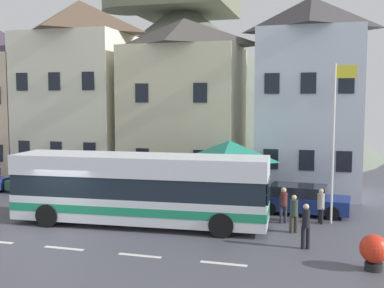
{
  "coord_description": "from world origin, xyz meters",
  "views": [
    {
      "loc": [
        10.59,
        -16.43,
        5.46
      ],
      "look_at": [
        4.49,
        5.25,
        3.32
      ],
      "focal_mm": 43.78,
      "sensor_mm": 36.0,
      "label": 1
    }
  ],
  "objects_px": {
    "townhouse_02": "(184,103)",
    "public_bench": "(258,191)",
    "transit_bus": "(140,190)",
    "pedestrian_00": "(283,202)",
    "pedestrian_01": "(321,204)",
    "townhouse_01": "(81,91)",
    "townhouse_03": "(310,97)",
    "hilltop_castle": "(183,74)",
    "parked_car_01": "(45,182)",
    "flagpole": "(335,132)",
    "parked_car_02": "(301,200)",
    "harbour_buoy": "(374,250)",
    "pedestrian_02": "(294,213)",
    "pedestrian_03": "(306,224)",
    "bus_shelter": "(230,151)"
  },
  "relations": [
    {
      "from": "townhouse_01",
      "to": "parked_car_01",
      "type": "distance_m",
      "value": 7.25
    },
    {
      "from": "townhouse_03",
      "to": "pedestrian_00",
      "type": "distance_m",
      "value": 8.71
    },
    {
      "from": "townhouse_01",
      "to": "pedestrian_02",
      "type": "xyz_separation_m",
      "value": [
        14.81,
        -9.39,
        -5.21
      ]
    },
    {
      "from": "flagpole",
      "to": "bus_shelter",
      "type": "bearing_deg",
      "value": 161.76
    },
    {
      "from": "townhouse_03",
      "to": "harbour_buoy",
      "type": "relative_size",
      "value": 9.65
    },
    {
      "from": "hilltop_castle",
      "to": "bus_shelter",
      "type": "bearing_deg",
      "value": -67.91
    },
    {
      "from": "flagpole",
      "to": "pedestrian_03",
      "type": "bearing_deg",
      "value": -104.55
    },
    {
      "from": "parked_car_02",
      "to": "pedestrian_01",
      "type": "distance_m",
      "value": 1.98
    },
    {
      "from": "townhouse_01",
      "to": "townhouse_03",
      "type": "distance_m",
      "value": 15.09
    },
    {
      "from": "transit_bus",
      "to": "parked_car_02",
      "type": "height_order",
      "value": "transit_bus"
    },
    {
      "from": "transit_bus",
      "to": "pedestrian_02",
      "type": "xyz_separation_m",
      "value": [
        6.55,
        0.57,
        -0.74
      ]
    },
    {
      "from": "transit_bus",
      "to": "public_bench",
      "type": "xyz_separation_m",
      "value": [
        4.28,
        6.55,
        -1.08
      ]
    },
    {
      "from": "townhouse_02",
      "to": "hilltop_castle",
      "type": "xyz_separation_m",
      "value": [
        -5.73,
        18.6,
        2.89
      ]
    },
    {
      "from": "flagpole",
      "to": "hilltop_castle",
      "type": "bearing_deg",
      "value": 119.95
    },
    {
      "from": "townhouse_01",
      "to": "transit_bus",
      "type": "xyz_separation_m",
      "value": [
        8.26,
        -9.96,
        -4.48
      ]
    },
    {
      "from": "townhouse_02",
      "to": "harbour_buoy",
      "type": "height_order",
      "value": "townhouse_02"
    },
    {
      "from": "transit_bus",
      "to": "pedestrian_01",
      "type": "height_order",
      "value": "transit_bus"
    },
    {
      "from": "pedestrian_01",
      "to": "harbour_buoy",
      "type": "relative_size",
      "value": 1.34
    },
    {
      "from": "townhouse_02",
      "to": "public_bench",
      "type": "bearing_deg",
      "value": -29.37
    },
    {
      "from": "hilltop_castle",
      "to": "pedestrian_02",
      "type": "distance_m",
      "value": 31.26
    },
    {
      "from": "townhouse_02",
      "to": "flagpole",
      "type": "relative_size",
      "value": 1.49
    },
    {
      "from": "townhouse_03",
      "to": "public_bench",
      "type": "bearing_deg",
      "value": -133.11
    },
    {
      "from": "townhouse_03",
      "to": "harbour_buoy",
      "type": "distance_m",
      "value": 13.54
    },
    {
      "from": "parked_car_02",
      "to": "pedestrian_03",
      "type": "distance_m",
      "value": 5.53
    },
    {
      "from": "hilltop_castle",
      "to": "pedestrian_03",
      "type": "relative_size",
      "value": 23.44
    },
    {
      "from": "parked_car_02",
      "to": "public_bench",
      "type": "bearing_deg",
      "value": 138.86
    },
    {
      "from": "pedestrian_02",
      "to": "pedestrian_00",
      "type": "bearing_deg",
      "value": 111.14
    },
    {
      "from": "bus_shelter",
      "to": "pedestrian_00",
      "type": "relative_size",
      "value": 2.24
    },
    {
      "from": "townhouse_02",
      "to": "hilltop_castle",
      "type": "bearing_deg",
      "value": 107.11
    },
    {
      "from": "parked_car_01",
      "to": "flagpole",
      "type": "bearing_deg",
      "value": -7.99
    },
    {
      "from": "parked_car_01",
      "to": "pedestrian_00",
      "type": "distance_m",
      "value": 14.42
    },
    {
      "from": "transit_bus",
      "to": "harbour_buoy",
      "type": "relative_size",
      "value": 9.65
    },
    {
      "from": "public_bench",
      "to": "flagpole",
      "type": "height_order",
      "value": "flagpole"
    },
    {
      "from": "bus_shelter",
      "to": "pedestrian_03",
      "type": "relative_size",
      "value": 2.15
    },
    {
      "from": "parked_car_01",
      "to": "pedestrian_00",
      "type": "bearing_deg",
      "value": -11.69
    },
    {
      "from": "townhouse_03",
      "to": "hilltop_castle",
      "type": "xyz_separation_m",
      "value": [
        -13.34,
        18.74,
        2.48
      ]
    },
    {
      "from": "parked_car_01",
      "to": "public_bench",
      "type": "bearing_deg",
      "value": 7.6
    },
    {
      "from": "pedestrian_01",
      "to": "pedestrian_03",
      "type": "bearing_deg",
      "value": -97.72
    },
    {
      "from": "townhouse_01",
      "to": "hilltop_castle",
      "type": "xyz_separation_m",
      "value": [
        1.74,
        18.05,
        2.08
      ]
    },
    {
      "from": "parked_car_02",
      "to": "townhouse_03",
      "type": "bearing_deg",
      "value": 93.4
    },
    {
      "from": "pedestrian_00",
      "to": "pedestrian_01",
      "type": "xyz_separation_m",
      "value": [
        1.59,
        0.36,
        -0.06
      ]
    },
    {
      "from": "transit_bus",
      "to": "public_bench",
      "type": "height_order",
      "value": "transit_bus"
    },
    {
      "from": "public_bench",
      "to": "parked_car_01",
      "type": "bearing_deg",
      "value": -173.32
    },
    {
      "from": "townhouse_02",
      "to": "harbour_buoy",
      "type": "bearing_deg",
      "value": -51.09
    },
    {
      "from": "bus_shelter",
      "to": "transit_bus",
      "type": "bearing_deg",
      "value": -126.62
    },
    {
      "from": "pedestrian_01",
      "to": "hilltop_castle",
      "type": "bearing_deg",
      "value": 118.82
    },
    {
      "from": "townhouse_03",
      "to": "pedestrian_03",
      "type": "relative_size",
      "value": 6.72
    },
    {
      "from": "pedestrian_03",
      "to": "flagpole",
      "type": "bearing_deg",
      "value": 75.45
    },
    {
      "from": "public_bench",
      "to": "bus_shelter",
      "type": "bearing_deg",
      "value": -116.09
    },
    {
      "from": "parked_car_02",
      "to": "harbour_buoy",
      "type": "height_order",
      "value": "parked_car_02"
    }
  ]
}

